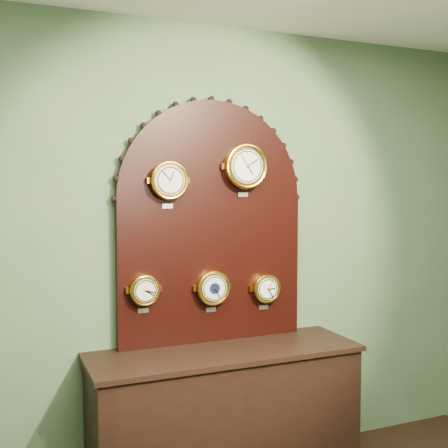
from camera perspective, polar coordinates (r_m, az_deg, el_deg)
name	(u,v)px	position (r m, az deg, el deg)	size (l,w,h in m)	color
wall_back	(209,250)	(3.56, -1.55, -2.63)	(4.00, 4.00, 0.00)	#4E6C4A
shop_counter	(225,419)	(3.57, 0.13, -19.26)	(1.60, 0.50, 0.80)	black
display_board	(212,215)	(3.49, -1.27, 0.97)	(1.26, 0.06, 1.53)	black
roman_clock	(169,181)	(3.32, -5.62, 4.42)	(0.23, 0.08, 0.28)	gold
arabic_clock	(245,167)	(3.50, 2.18, 5.86)	(0.28, 0.08, 0.33)	gold
hygrometer	(144,290)	(3.34, -8.10, -6.65)	(0.18, 0.08, 0.23)	gold
barometer	(213,288)	(3.47, -1.15, -6.49)	(0.22, 0.08, 0.27)	gold
tide_clock	(266,288)	(3.63, 4.27, -6.54)	(0.18, 0.08, 0.24)	gold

